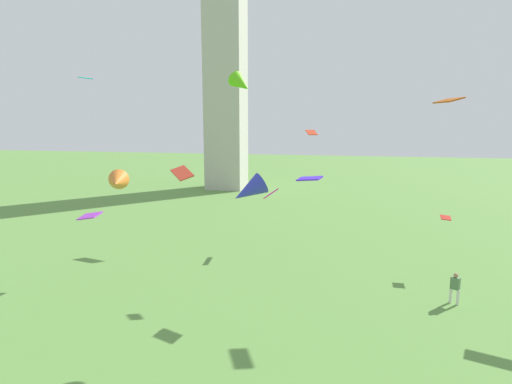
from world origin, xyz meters
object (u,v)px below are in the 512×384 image
(person_2, at_px, (455,286))
(kite_flying_11, at_px, (249,191))
(kite_flying_0, at_px, (117,182))
(kite_flying_4, at_px, (242,84))
(kite_flying_6, at_px, (310,178))
(kite_flying_7, at_px, (182,173))
(monument_obelisk, at_px, (225,4))
(kite_flying_2, at_px, (90,216))
(kite_flying_5, at_px, (311,132))
(kite_flying_10, at_px, (449,100))
(kite_flying_3, at_px, (446,218))
(kite_flying_9, at_px, (85,78))
(kite_flying_8, at_px, (271,194))

(person_2, height_order, kite_flying_11, kite_flying_11)
(kite_flying_0, bearing_deg, kite_flying_4, -12.94)
(kite_flying_6, distance_m, kite_flying_7, 13.03)
(monument_obelisk, relative_size, kite_flying_7, 24.11)
(kite_flying_2, height_order, kite_flying_5, kite_flying_5)
(kite_flying_6, distance_m, kite_flying_10, 9.07)
(person_2, relative_size, kite_flying_6, 1.18)
(kite_flying_3, distance_m, kite_flying_9, 26.52)
(kite_flying_0, relative_size, kite_flying_5, 2.28)
(kite_flying_2, relative_size, kite_flying_6, 0.87)
(kite_flying_10, bearing_deg, kite_flying_5, 59.72)
(monument_obelisk, distance_m, kite_flying_4, 37.43)
(person_2, distance_m, kite_flying_9, 27.45)
(person_2, relative_size, kite_flying_2, 1.36)
(kite_flying_3, bearing_deg, kite_flying_11, 140.48)
(kite_flying_2, xyz_separation_m, kite_flying_11, (9.53, -2.07, 2.09))
(kite_flying_4, bearing_deg, kite_flying_3, -38.27)
(kite_flying_9, distance_m, kite_flying_11, 18.14)
(monument_obelisk, distance_m, kite_flying_5, 38.41)
(monument_obelisk, relative_size, kite_flying_8, 29.50)
(kite_flying_0, bearing_deg, kite_flying_8, 17.75)
(kite_flying_4, relative_size, kite_flying_7, 0.92)
(kite_flying_10, bearing_deg, monument_obelisk, 9.39)
(kite_flying_11, bearing_deg, kite_flying_2, -132.89)
(person_2, height_order, kite_flying_2, kite_flying_2)
(kite_flying_4, height_order, kite_flying_9, kite_flying_9)
(kite_flying_3, distance_m, kite_flying_6, 10.37)
(monument_obelisk, height_order, kite_flying_3, monument_obelisk)
(kite_flying_6, bearing_deg, monument_obelisk, -52.27)
(kite_flying_4, distance_m, kite_flying_5, 5.24)
(kite_flying_5, height_order, kite_flying_8, kite_flying_5)
(monument_obelisk, distance_m, kite_flying_0, 39.88)
(kite_flying_7, bearing_deg, kite_flying_4, 177.18)
(monument_obelisk, xyz_separation_m, kite_flying_10, (22.22, -32.20, -14.59))
(kite_flying_3, xyz_separation_m, kite_flying_4, (-12.60, -3.45, 8.28))
(kite_flying_2, xyz_separation_m, kite_flying_6, (11.90, 2.46, 2.10))
(kite_flying_6, bearing_deg, kite_flying_10, -142.99)
(monument_obelisk, distance_m, kite_flying_6, 42.58)
(kite_flying_4, height_order, kite_flying_5, kite_flying_4)
(kite_flying_11, bearing_deg, kite_flying_3, 102.30)
(person_2, distance_m, kite_flying_7, 20.36)
(kite_flying_5, height_order, kite_flying_10, kite_flying_10)
(kite_flying_7, relative_size, kite_flying_11, 1.03)
(kite_flying_2, relative_size, kite_flying_10, 0.72)
(kite_flying_0, relative_size, kite_flying_4, 1.14)
(kite_flying_8, bearing_deg, kite_flying_11, -20.67)
(kite_flying_10, bearing_deg, kite_flying_4, 69.96)
(kite_flying_7, bearing_deg, kite_flying_3, -147.12)
(kite_flying_2, xyz_separation_m, kite_flying_5, (11.65, 6.16, 4.49))
(monument_obelisk, height_order, person_2, monument_obelisk)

